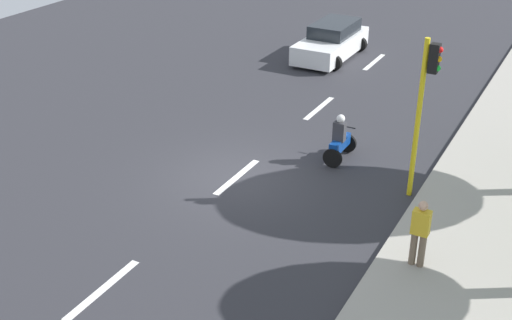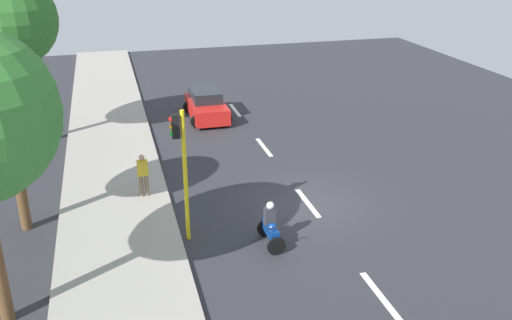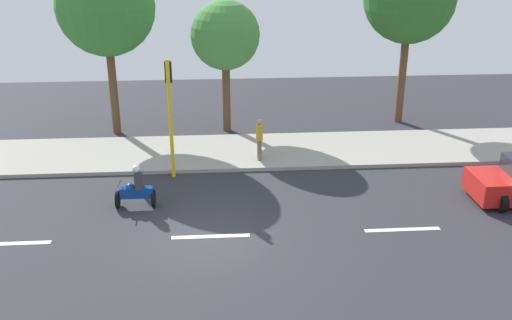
% 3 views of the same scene
% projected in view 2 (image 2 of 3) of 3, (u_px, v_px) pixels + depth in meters
% --- Properties ---
extents(ground_plane, '(40.00, 60.00, 0.10)m').
position_uv_depth(ground_plane, '(308.00, 204.00, 21.22)').
color(ground_plane, '#2D2D33').
extents(sidewalk, '(4.00, 60.00, 0.15)m').
position_uv_depth(sidewalk, '(118.00, 225.00, 19.48)').
color(sidewalk, '#9E998E').
rests_on(sidewalk, ground).
extents(lane_stripe_far_north, '(0.20, 2.40, 0.01)m').
position_uv_depth(lane_stripe_far_north, '(235.00, 110.00, 31.89)').
color(lane_stripe_far_north, white).
rests_on(lane_stripe_far_north, ground).
extents(lane_stripe_north, '(0.20, 2.40, 0.01)m').
position_uv_depth(lane_stripe_north, '(264.00, 147.00, 26.54)').
color(lane_stripe_north, white).
rests_on(lane_stripe_north, ground).
extents(lane_stripe_mid, '(0.20, 2.40, 0.01)m').
position_uv_depth(lane_stripe_mid, '(308.00, 203.00, 21.20)').
color(lane_stripe_mid, white).
rests_on(lane_stripe_mid, ground).
extents(lane_stripe_south, '(0.20, 2.40, 0.01)m').
position_uv_depth(lane_stripe_south, '(381.00, 296.00, 15.85)').
color(lane_stripe_south, white).
rests_on(lane_stripe_south, ground).
extents(car_red, '(2.21, 3.98, 1.52)m').
position_uv_depth(car_red, '(206.00, 105.00, 30.33)').
color(car_red, red).
rests_on(car_red, ground).
extents(motorcycle, '(0.60, 1.30, 1.53)m').
position_uv_depth(motorcycle, '(271.00, 227.00, 18.20)').
color(motorcycle, black).
rests_on(motorcycle, ground).
extents(pedestrian_near_signal, '(0.40, 0.24, 1.69)m').
position_uv_depth(pedestrian_near_signal, '(143.00, 174.00, 21.11)').
color(pedestrian_near_signal, '#72604C').
rests_on(pedestrian_near_signal, sidewalk).
extents(traffic_light_corner, '(0.49, 0.24, 4.50)m').
position_uv_depth(traffic_light_corner, '(181.00, 158.00, 17.65)').
color(traffic_light_corner, yellow).
rests_on(traffic_light_corner, ground).
extents(street_tree_north, '(4.19, 4.19, 8.00)m').
position_uv_depth(street_tree_north, '(9.00, 20.00, 24.48)').
color(street_tree_north, brown).
rests_on(street_tree_north, ground).
extents(street_tree_south, '(3.08, 3.08, 5.97)m').
position_uv_depth(street_tree_south, '(6.00, 107.00, 17.76)').
color(street_tree_south, brown).
rests_on(street_tree_south, ground).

